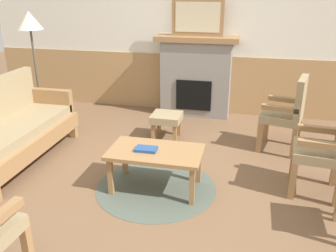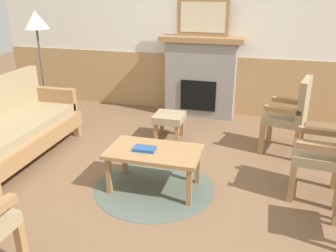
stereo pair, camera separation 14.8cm
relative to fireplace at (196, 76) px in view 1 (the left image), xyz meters
name	(u,v)px [view 1 (the left image)]	position (x,y,z in m)	size (l,w,h in m)	color
ground_plane	(161,185)	(0.00, -2.35, -0.65)	(14.00, 14.00, 0.00)	brown
wall_back	(199,32)	(0.00, 0.25, 0.66)	(7.20, 0.14, 2.70)	silver
fireplace	(196,76)	(0.00, 0.00, 0.00)	(1.30, 0.44, 1.28)	gray
framed_picture	(198,17)	(0.00, 0.00, 0.91)	(0.80, 0.04, 0.56)	olive
couch	(12,131)	(-1.87, -2.19, -0.26)	(0.70, 1.80, 0.98)	olive
coffee_table	(156,155)	(-0.03, -2.41, -0.27)	(0.96, 0.56, 0.44)	olive
round_rug	(156,187)	(-0.03, -2.41, -0.65)	(1.28, 1.28, 0.01)	#4C564C
book_on_table	(146,149)	(-0.13, -2.44, -0.20)	(0.22, 0.14, 0.03)	navy
footstool	(166,119)	(-0.23, -1.10, -0.37)	(0.40, 0.40, 0.36)	olive
armchair_near_fireplace	(327,145)	(1.65, -2.12, -0.11)	(0.53, 0.53, 0.98)	olive
armchair_by_window_left	(288,111)	(1.35, -1.12, -0.11)	(0.58, 0.58, 0.98)	olive
floor_lamp_by_couch	(30,28)	(-2.23, -0.98, 0.80)	(0.36, 0.36, 1.68)	#332D28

